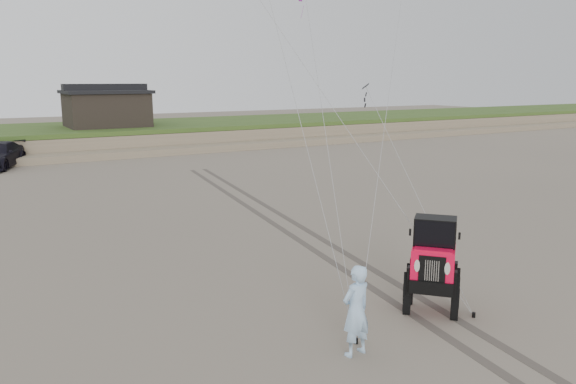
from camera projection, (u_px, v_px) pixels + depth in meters
name	position (u px, v px, depth m)	size (l,w,h in m)	color
ground	(398.00, 320.00, 12.90)	(160.00, 160.00, 0.00)	#6B6054
dune_ridge	(81.00, 138.00, 44.46)	(160.00, 14.25, 1.73)	#7A6B54
cabin	(106.00, 107.00, 44.55)	(6.40, 5.40, 3.35)	black
jeep	(432.00, 276.00, 13.14)	(2.12, 4.90, 1.83)	#FF0936
man	(356.00, 311.00, 11.09)	(0.69, 0.45, 1.88)	#95B0E6
stake_main	(356.00, 341.00, 11.73)	(0.08, 0.08, 0.12)	black
stake_aux	(474.00, 315.00, 13.02)	(0.08, 0.08, 0.12)	black
tire_tracks	(294.00, 229.00, 20.66)	(5.22, 29.74, 0.01)	#4C443D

